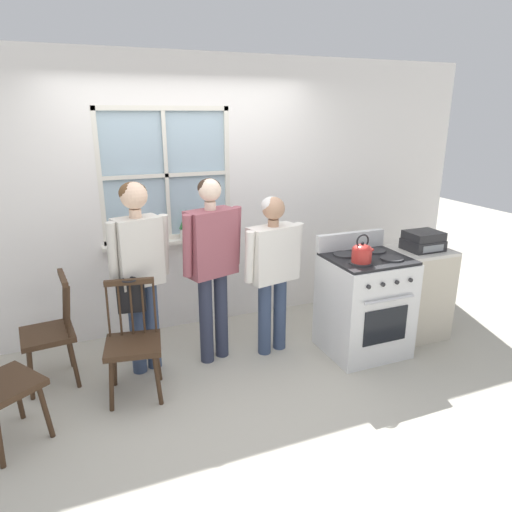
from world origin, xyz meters
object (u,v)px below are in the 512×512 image
(handbag, at_px, (131,295))
(stereo, at_px, (423,241))
(stove, at_px, (364,304))
(person_elderly_left, at_px, (139,260))
(person_teen_center, at_px, (212,255))
(kettle, at_px, (362,252))
(chair_near_wall, at_px, (0,387))
(chair_by_window, at_px, (133,344))
(side_counter, at_px, (416,292))
(chair_center_cluster, at_px, (50,334))
(potted_plant, at_px, (186,229))
(person_adult_right, at_px, (273,261))

(handbag, bearing_deg, stereo, -5.09)
(stove, height_order, stereo, stove)
(person_elderly_left, bearing_deg, handbag, -147.40)
(person_teen_center, xyz_separation_m, kettle, (1.18, -0.50, 0.03))
(chair_near_wall, relative_size, person_elderly_left, 0.56)
(chair_by_window, relative_size, stereo, 2.72)
(chair_by_window, bearing_deg, kettle, 3.23)
(person_teen_center, xyz_separation_m, handbag, (-0.70, -0.07, -0.24))
(side_counter, bearing_deg, chair_center_cluster, 172.98)
(person_teen_center, height_order, side_counter, person_teen_center)
(side_counter, xyz_separation_m, stereo, (0.00, -0.02, 0.54))
(person_teen_center, bearing_deg, stereo, -26.74)
(person_elderly_left, xyz_separation_m, handbag, (-0.10, -0.11, -0.25))
(chair_by_window, height_order, potted_plant, potted_plant)
(kettle, bearing_deg, stereo, 13.35)
(handbag, bearing_deg, side_counter, -4.65)
(kettle, bearing_deg, person_adult_right, 145.14)
(person_teen_center, bearing_deg, person_elderly_left, 158.18)
(kettle, bearing_deg, person_teen_center, 156.80)
(kettle, height_order, stereo, kettle)
(chair_near_wall, height_order, person_elderly_left, person_elderly_left)
(chair_center_cluster, distance_m, person_adult_right, 1.96)
(chair_by_window, bearing_deg, person_teen_center, 31.24)
(person_elderly_left, bearing_deg, person_adult_right, -19.90)
(person_elderly_left, height_order, kettle, person_elderly_left)
(chair_center_cluster, height_order, potted_plant, potted_plant)
(stove, bearing_deg, side_counter, 7.34)
(chair_by_window, bearing_deg, stereo, 9.18)
(stove, distance_m, stereo, 0.85)
(chair_center_cluster, xyz_separation_m, kettle, (2.52, -0.63, 0.59))
(handbag, bearing_deg, potted_plant, 50.21)
(person_teen_center, distance_m, potted_plant, 0.73)
(person_elderly_left, distance_m, person_adult_right, 1.16)
(handbag, bearing_deg, person_teen_center, 5.34)
(chair_by_window, distance_m, stove, 2.08)
(chair_by_window, height_order, person_elderly_left, person_elderly_left)
(kettle, bearing_deg, handbag, 166.87)
(chair_center_cluster, height_order, person_elderly_left, person_elderly_left)
(person_elderly_left, height_order, person_adult_right, person_elderly_left)
(person_elderly_left, distance_m, potted_plant, 0.88)
(chair_center_cluster, distance_m, potted_plant, 1.56)
(chair_by_window, height_order, chair_near_wall, same)
(person_teen_center, bearing_deg, stove, -33.63)
(chair_by_window, height_order, stereo, stereo)
(person_teen_center, bearing_deg, side_counter, -26.15)
(person_adult_right, bearing_deg, potted_plant, 114.53)
(chair_by_window, distance_m, side_counter, 2.75)
(kettle, xyz_separation_m, side_counter, (0.83, 0.22, -0.57))
(chair_near_wall, distance_m, person_teen_center, 1.82)
(person_adult_right, distance_m, kettle, 0.78)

